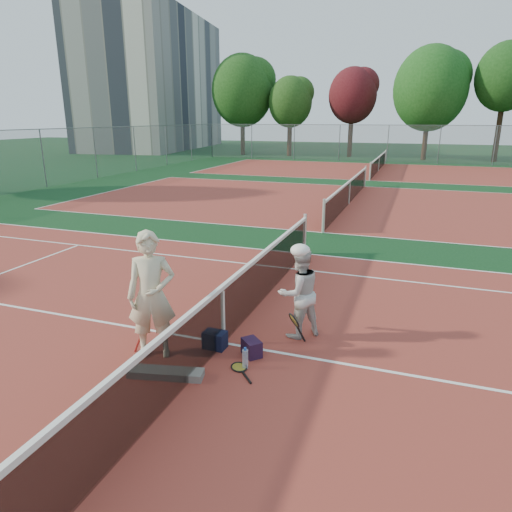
% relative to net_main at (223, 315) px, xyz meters
% --- Properties ---
extents(ground, '(130.00, 130.00, 0.00)m').
position_rel_net_main_xyz_m(ground, '(0.00, 0.00, -0.51)').
color(ground, '#0E3416').
rests_on(ground, ground).
extents(court_main, '(23.77, 10.97, 0.01)m').
position_rel_net_main_xyz_m(court_main, '(0.00, 0.00, -0.51)').
color(court_main, maroon).
rests_on(court_main, ground).
extents(court_far_a, '(23.77, 10.97, 0.01)m').
position_rel_net_main_xyz_m(court_far_a, '(0.00, 13.50, -0.51)').
color(court_far_a, maroon).
rests_on(court_far_a, ground).
extents(court_far_b, '(23.77, 10.97, 0.01)m').
position_rel_net_main_xyz_m(court_far_b, '(0.00, 27.00, -0.51)').
color(court_far_b, maroon).
rests_on(court_far_b, ground).
extents(net_main, '(0.10, 10.98, 1.02)m').
position_rel_net_main_xyz_m(net_main, '(0.00, 0.00, 0.00)').
color(net_main, black).
rests_on(net_main, ground).
extents(net_far_a, '(0.10, 10.98, 1.02)m').
position_rel_net_main_xyz_m(net_far_a, '(0.00, 13.50, 0.00)').
color(net_far_a, black).
rests_on(net_far_a, ground).
extents(net_far_b, '(0.10, 10.98, 1.02)m').
position_rel_net_main_xyz_m(net_far_b, '(0.00, 27.00, 0.00)').
color(net_far_b, black).
rests_on(net_far_b, ground).
extents(fence_back, '(32.00, 0.06, 3.00)m').
position_rel_net_main_xyz_m(fence_back, '(0.00, 34.00, 0.99)').
color(fence_back, slate).
rests_on(fence_back, ground).
extents(apartment_block, '(12.96, 23.18, 15.00)m').
position_rel_net_main_xyz_m(apartment_block, '(-28.00, 44.00, 6.99)').
color(apartment_block, beige).
rests_on(apartment_block, ground).
extents(player_a, '(0.86, 0.74, 1.99)m').
position_rel_net_main_xyz_m(player_a, '(-0.86, -0.70, 0.48)').
color(player_a, beige).
rests_on(player_a, ground).
extents(player_b, '(0.95, 0.95, 1.55)m').
position_rel_net_main_xyz_m(player_b, '(1.08, 0.70, 0.26)').
color(player_b, silver).
rests_on(player_b, ground).
extents(racket_red, '(0.34, 0.35, 0.57)m').
position_rel_net_main_xyz_m(racket_red, '(-1.05, -0.67, -0.23)').
color(racket_red, maroon).
rests_on(racket_red, ground).
extents(racket_black_held, '(0.41, 0.41, 0.55)m').
position_rel_net_main_xyz_m(racket_black_held, '(1.09, 0.36, -0.24)').
color(racket_black_held, black).
rests_on(racket_black_held, ground).
extents(racket_spare, '(0.60, 0.63, 0.03)m').
position_rel_net_main_xyz_m(racket_spare, '(0.53, -0.64, -0.49)').
color(racket_spare, black).
rests_on(racket_spare, ground).
extents(sports_bag_navy, '(0.37, 0.26, 0.28)m').
position_rel_net_main_xyz_m(sports_bag_navy, '(-0.07, -0.19, -0.37)').
color(sports_bag_navy, black).
rests_on(sports_bag_navy, ground).
extents(sports_bag_purple, '(0.39, 0.39, 0.27)m').
position_rel_net_main_xyz_m(sports_bag_purple, '(0.57, -0.22, -0.38)').
color(sports_bag_purple, black).
rests_on(sports_bag_purple, ground).
extents(net_cover_canvas, '(1.11, 0.49, 0.11)m').
position_rel_net_main_xyz_m(net_cover_canvas, '(-0.37, -1.22, -0.45)').
color(net_cover_canvas, '#66625D').
rests_on(net_cover_canvas, ground).
extents(water_bottle, '(0.09, 0.09, 0.30)m').
position_rel_net_main_xyz_m(water_bottle, '(0.62, -0.61, -0.36)').
color(water_bottle, '#C9E2FF').
rests_on(water_bottle, ground).
extents(tree_back_0, '(5.97, 5.97, 9.51)m').
position_rel_net_main_xyz_m(tree_back_0, '(-14.33, 37.74, 5.56)').
color(tree_back_0, '#382314').
rests_on(tree_back_0, ground).
extents(tree_back_1, '(4.09, 4.09, 7.34)m').
position_rel_net_main_xyz_m(tree_back_1, '(-9.41, 37.50, 4.45)').
color(tree_back_1, '#382314').
rests_on(tree_back_1, ground).
extents(tree_back_maroon, '(4.36, 4.36, 8.03)m').
position_rel_net_main_xyz_m(tree_back_maroon, '(-3.75, 38.38, 4.98)').
color(tree_back_maroon, '#382314').
rests_on(tree_back_maroon, ground).
extents(tree_back_3, '(6.10, 6.10, 9.43)m').
position_rel_net_main_xyz_m(tree_back_3, '(2.89, 37.24, 5.40)').
color(tree_back_3, '#382314').
rests_on(tree_back_3, ground).
extents(tree_back_4, '(4.74, 4.74, 9.45)m').
position_rel_net_main_xyz_m(tree_back_4, '(8.52, 37.42, 6.18)').
color(tree_back_4, '#382314').
rests_on(tree_back_4, ground).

